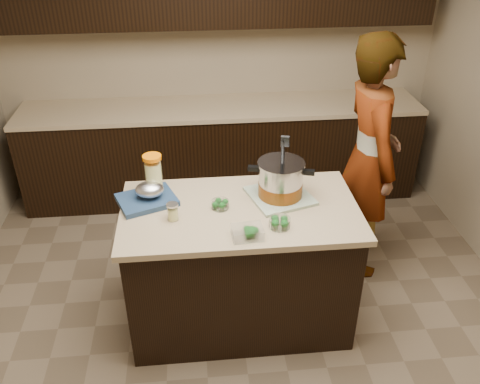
% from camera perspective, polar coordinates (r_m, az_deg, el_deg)
% --- Properties ---
extents(ground_plane, '(4.00, 4.00, 0.00)m').
position_cam_1_polar(ground_plane, '(3.67, 0.00, -13.73)').
color(ground_plane, brown).
rests_on(ground_plane, ground).
extents(room_shell, '(4.04, 4.04, 2.72)m').
position_cam_1_polar(room_shell, '(2.74, 0.00, 12.51)').
color(room_shell, tan).
rests_on(room_shell, ground).
extents(back_cabinets, '(3.60, 0.63, 2.33)m').
position_cam_1_polar(back_cabinets, '(4.64, -2.16, 10.32)').
color(back_cabinets, black).
rests_on(back_cabinets, ground).
extents(island, '(1.46, 0.81, 0.90)m').
position_cam_1_polar(island, '(3.37, 0.00, -8.28)').
color(island, black).
rests_on(island, ground).
extents(dish_towel, '(0.45, 0.45, 0.02)m').
position_cam_1_polar(dish_towel, '(3.22, 4.50, -0.45)').
color(dish_towel, '#5E8056').
rests_on(dish_towel, island).
extents(stock_pot, '(0.41, 0.36, 0.42)m').
position_cam_1_polar(stock_pot, '(3.16, 4.58, 1.20)').
color(stock_pot, '#B7B7BC').
rests_on(stock_pot, dish_towel).
extents(lemonade_pitcher, '(0.14, 0.14, 0.28)m').
position_cam_1_polar(lemonade_pitcher, '(3.21, -9.64, 1.60)').
color(lemonade_pitcher, '#E4E28B').
rests_on(lemonade_pitcher, island).
extents(mason_jar, '(0.07, 0.07, 0.11)m').
position_cam_1_polar(mason_jar, '(3.01, -7.57, -2.25)').
color(mason_jar, '#E4E28B').
rests_on(mason_jar, island).
extents(broccoli_tub_left, '(0.11, 0.11, 0.05)m').
position_cam_1_polar(broccoli_tub_left, '(3.10, -2.24, -1.43)').
color(broccoli_tub_left, silver).
rests_on(broccoli_tub_left, island).
extents(broccoli_tub_right, '(0.16, 0.16, 0.06)m').
position_cam_1_polar(broccoli_tub_right, '(2.94, 4.47, -3.48)').
color(broccoli_tub_right, silver).
rests_on(broccoli_tub_right, island).
extents(broccoli_tub_rect, '(0.18, 0.14, 0.06)m').
position_cam_1_polar(broccoli_tub_rect, '(2.85, 0.83, -4.60)').
color(broccoli_tub_rect, silver).
rests_on(broccoli_tub_rect, island).
extents(blue_tray, '(0.42, 0.38, 0.13)m').
position_cam_1_polar(blue_tray, '(3.19, -10.29, -0.44)').
color(blue_tray, navy).
rests_on(blue_tray, island).
extents(person, '(0.45, 0.67, 1.82)m').
position_cam_1_polar(person, '(3.76, 14.23, 3.56)').
color(person, gray).
rests_on(person, ground).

